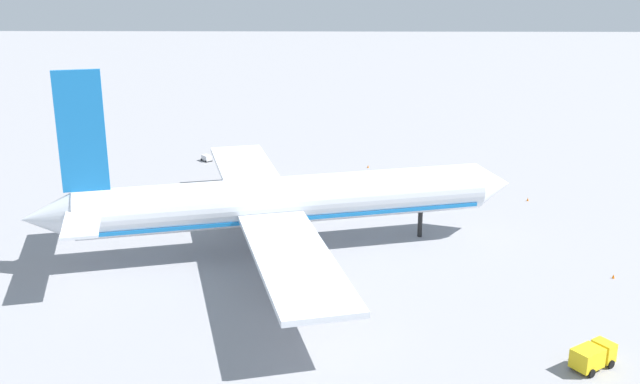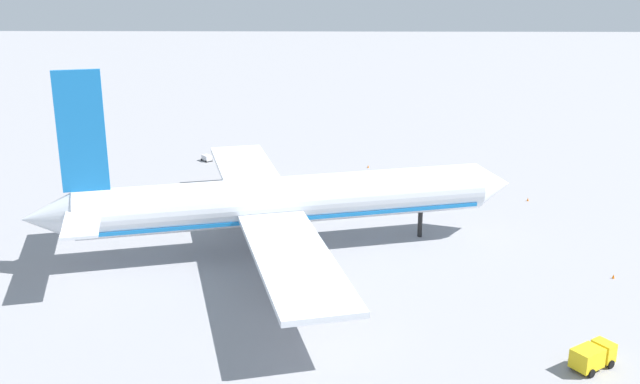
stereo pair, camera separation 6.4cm
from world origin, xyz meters
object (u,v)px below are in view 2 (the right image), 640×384
object	(u,v)px
airliner	(278,201)
baggage_cart_0	(207,158)
service_truck_1	(593,356)
traffic_cone_2	(37,221)
traffic_cone_0	(368,166)
traffic_cone_1	(613,276)
traffic_cone_3	(528,199)

from	to	relation	value
airliner	baggage_cart_0	xyz separation A→B (m)	(-17.73, 46.93, -6.51)
service_truck_1	traffic_cone_2	size ratio (longest dim) A/B	9.60
traffic_cone_0	airliner	bearing A→B (deg)	-109.37
airliner	traffic_cone_2	distance (m)	40.66
airliner	baggage_cart_0	distance (m)	50.59
traffic_cone_2	baggage_cart_0	bearing A→B (deg)	60.25
airliner	service_truck_1	xyz separation A→B (m)	(34.32, -32.01, -5.77)
airliner	traffic_cone_2	size ratio (longest dim) A/B	125.97
airliner	traffic_cone_1	distance (m)	46.08
baggage_cart_0	traffic_cone_2	distance (m)	42.42
service_truck_1	baggage_cart_0	bearing A→B (deg)	123.40
service_truck_1	traffic_cone_2	xyz separation A→B (m)	(-73.09, 42.11, -1.14)
traffic_cone_3	traffic_cone_0	bearing A→B (deg)	142.49
baggage_cart_0	traffic_cone_2	xyz separation A→B (m)	(-21.05, -36.83, -0.40)
baggage_cart_0	traffic_cone_1	world-z (taller)	baggage_cart_0
traffic_cone_0	traffic_cone_3	size ratio (longest dim) A/B	1.00
traffic_cone_3	airliner	bearing A→B (deg)	-151.78
airliner	service_truck_1	bearing A→B (deg)	-43.00
traffic_cone_1	traffic_cone_2	world-z (taller)	same
baggage_cart_0	traffic_cone_0	world-z (taller)	baggage_cart_0
airliner	traffic_cone_1	xyz separation A→B (m)	(44.52, -9.67, -6.91)
service_truck_1	baggage_cart_0	distance (m)	94.55
service_truck_1	traffic_cone_0	distance (m)	76.87
traffic_cone_1	traffic_cone_2	bearing A→B (deg)	166.65
traffic_cone_0	traffic_cone_1	world-z (taller)	same
service_truck_1	traffic_cone_0	world-z (taller)	service_truck_1
airliner	baggage_cart_0	world-z (taller)	airliner
traffic_cone_2	traffic_cone_3	bearing A→B (deg)	8.55
airliner	traffic_cone_0	size ratio (longest dim) A/B	125.97
traffic_cone_2	traffic_cone_3	xyz separation A→B (m)	(80.02, 12.03, 0.00)
baggage_cart_0	traffic_cone_0	bearing A→B (deg)	-7.96
service_truck_1	airliner	bearing A→B (deg)	137.00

